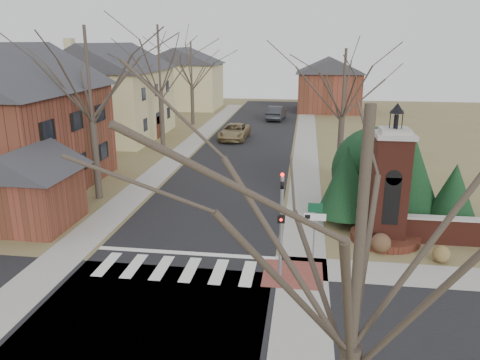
% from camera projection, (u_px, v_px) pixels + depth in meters
% --- Properties ---
extents(ground, '(120.00, 120.00, 0.00)m').
position_uv_depth(ground, '(171.00, 278.00, 18.56)').
color(ground, brown).
rests_on(ground, ground).
extents(main_street, '(8.00, 70.00, 0.01)m').
position_uv_depth(main_street, '(244.00, 152.00, 39.43)').
color(main_street, black).
rests_on(main_street, ground).
extents(cross_street, '(120.00, 8.00, 0.01)m').
position_uv_depth(cross_street, '(146.00, 321.00, 15.71)').
color(cross_street, black).
rests_on(cross_street, ground).
extents(crosswalk_zone, '(8.00, 2.20, 0.02)m').
position_uv_depth(crosswalk_zone, '(176.00, 269.00, 19.31)').
color(crosswalk_zone, silver).
rests_on(crosswalk_zone, ground).
extents(stop_bar, '(8.00, 0.35, 0.02)m').
position_uv_depth(stop_bar, '(185.00, 253.00, 20.74)').
color(stop_bar, silver).
rests_on(stop_bar, ground).
extents(sidewalk_right_main, '(2.00, 60.00, 0.02)m').
position_uv_depth(sidewalk_right_main, '(306.00, 154.00, 38.74)').
color(sidewalk_right_main, gray).
rests_on(sidewalk_right_main, ground).
extents(sidewalk_left, '(2.00, 60.00, 0.02)m').
position_uv_depth(sidewalk_left, '(184.00, 150.00, 40.12)').
color(sidewalk_left, gray).
rests_on(sidewalk_left, ground).
extents(curb_apron, '(2.40, 2.40, 0.02)m').
position_uv_depth(curb_apron, '(293.00, 274.00, 18.86)').
color(curb_apron, brown).
rests_on(curb_apron, ground).
extents(traffic_signal_pole, '(0.28, 0.41, 4.50)m').
position_uv_depth(traffic_signal_pole, '(281.00, 218.00, 17.79)').
color(traffic_signal_pole, slate).
rests_on(traffic_signal_pole, ground).
extents(sign_post, '(0.90, 0.07, 2.75)m').
position_uv_depth(sign_post, '(315.00, 222.00, 19.14)').
color(sign_post, slate).
rests_on(sign_post, ground).
extents(brick_gate_monument, '(3.20, 3.20, 6.47)m').
position_uv_depth(brick_gate_monument, '(389.00, 197.00, 21.48)').
color(brick_gate_monument, '#552319').
rests_on(brick_gate_monument, ground).
extents(house_brick_left, '(9.80, 11.80, 9.42)m').
position_uv_depth(house_brick_left, '(6.00, 116.00, 28.44)').
color(house_brick_left, brown).
rests_on(house_brick_left, ground).
extents(house_stucco_left, '(9.80, 12.80, 9.28)m').
position_uv_depth(house_stucco_left, '(111.00, 89.00, 44.66)').
color(house_stucco_left, tan).
rests_on(house_stucco_left, ground).
extents(garage_left, '(4.80, 4.80, 4.29)m').
position_uv_depth(garage_left, '(29.00, 183.00, 23.31)').
color(garage_left, brown).
rests_on(garage_left, ground).
extents(house_distant_left, '(10.80, 8.80, 8.53)m').
position_uv_depth(house_distant_left, '(182.00, 77.00, 64.49)').
color(house_distant_left, tan).
rests_on(house_distant_left, ground).
extents(house_distant_right, '(8.80, 8.80, 7.30)m').
position_uv_depth(house_distant_right, '(329.00, 83.00, 61.99)').
color(house_distant_right, brown).
rests_on(house_distant_right, ground).
extents(evergreen_near, '(2.80, 2.80, 4.10)m').
position_uv_depth(evergreen_near, '(346.00, 180.00, 23.58)').
color(evergreen_near, '#473D33').
rests_on(evergreen_near, ground).
extents(evergreen_mid, '(3.40, 3.40, 4.70)m').
position_uv_depth(evergreen_mid, '(409.00, 171.00, 24.19)').
color(evergreen_mid, '#473D33').
rests_on(evergreen_mid, ground).
extents(evergreen_far, '(2.40, 2.40, 3.30)m').
position_uv_depth(evergreen_far, '(454.00, 191.00, 23.18)').
color(evergreen_far, '#473D33').
rests_on(evergreen_far, ground).
extents(evergreen_mass, '(4.80, 4.80, 4.80)m').
position_uv_depth(evergreen_mass, '(376.00, 167.00, 25.68)').
color(evergreen_mass, black).
rests_on(evergreen_mass, ground).
extents(bare_tree_0, '(8.05, 8.05, 11.15)m').
position_uv_depth(bare_tree_0, '(88.00, 66.00, 25.83)').
color(bare_tree_0, '#473D33').
rests_on(bare_tree_0, ground).
extents(bare_tree_1, '(8.40, 8.40, 11.64)m').
position_uv_depth(bare_tree_1, '(159.00, 54.00, 38.07)').
color(bare_tree_1, '#473D33').
rests_on(bare_tree_1, ground).
extents(bare_tree_2, '(7.35, 7.35, 10.19)m').
position_uv_depth(bare_tree_2, '(191.00, 60.00, 50.76)').
color(bare_tree_2, '#473D33').
rests_on(bare_tree_2, ground).
extents(bare_tree_3, '(7.00, 7.00, 9.70)m').
position_uv_depth(bare_tree_3, '(344.00, 78.00, 30.83)').
color(bare_tree_3, '#473D33').
rests_on(bare_tree_3, ground).
extents(bare_tree_4, '(6.65, 6.65, 9.21)m').
position_uv_depth(bare_tree_4, '(362.00, 219.00, 7.40)').
color(bare_tree_4, '#473D33').
rests_on(bare_tree_4, ground).
extents(pickup_truck, '(2.68, 5.40, 1.47)m').
position_uv_depth(pickup_truck, '(234.00, 132.00, 44.49)').
color(pickup_truck, olive).
rests_on(pickup_truck, ground).
extents(distant_car, '(2.22, 5.17, 1.65)m').
position_uv_depth(distant_car, '(276.00, 113.00, 55.51)').
color(distant_car, '#2C2F33').
rests_on(distant_car, ground).
extents(dry_shrub_left, '(0.88, 0.88, 0.88)m').
position_uv_depth(dry_shrub_left, '(381.00, 243.00, 20.75)').
color(dry_shrub_left, brown).
rests_on(dry_shrub_left, ground).
extents(dry_shrub_right, '(0.74, 0.74, 0.74)m').
position_uv_depth(dry_shrub_right, '(441.00, 254.00, 19.83)').
color(dry_shrub_right, brown).
rests_on(dry_shrub_right, ground).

